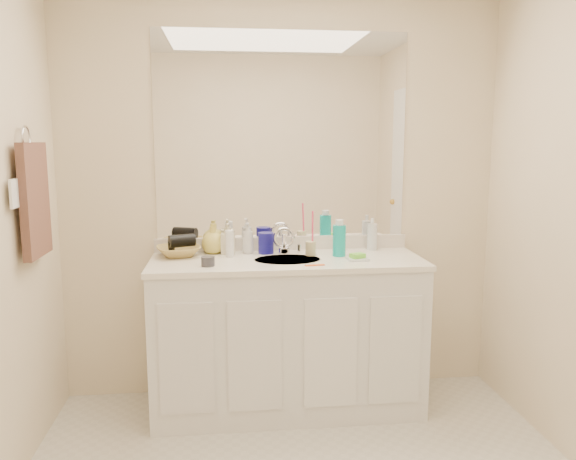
{
  "coord_description": "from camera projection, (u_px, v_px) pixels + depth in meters",
  "views": [
    {
      "loc": [
        -0.34,
        -2.03,
        1.53
      ],
      "look_at": [
        0.0,
        0.97,
        1.05
      ],
      "focal_mm": 35.0,
      "sensor_mm": 36.0,
      "label": 1
    }
  ],
  "objects": [
    {
      "name": "soap_dish",
      "position": [
        357.0,
        259.0,
        3.1
      ],
      "size": [
        0.12,
        0.1,
        0.01
      ],
      "primitive_type": "cube",
      "rotation": [
        0.0,
        0.0,
        0.05
      ],
      "color": "silver",
      "rests_on": "countertop"
    },
    {
      "name": "soap_bottle_white",
      "position": [
        248.0,
        238.0,
        3.28
      ],
      "size": [
        0.09,
        0.09,
        0.18
      ],
      "primitive_type": "imported",
      "rotation": [
        0.0,
        0.0,
        -0.33
      ],
      "color": "silver",
      "rests_on": "countertop"
    },
    {
      "name": "faucet",
      "position": [
        284.0,
        244.0,
        3.29
      ],
      "size": [
        0.02,
        0.02,
        0.11
      ],
      "primitive_type": "cylinder",
      "color": "silver",
      "rests_on": "countertop"
    },
    {
      "name": "vanity_cabinet",
      "position": [
        287.0,
        336.0,
        3.21
      ],
      "size": [
        1.5,
        0.55,
        0.85
      ],
      "primitive_type": "cube",
      "color": "white",
      "rests_on": "floor"
    },
    {
      "name": "blue_mug",
      "position": [
        266.0,
        243.0,
        3.28
      ],
      "size": [
        0.11,
        0.11,
        0.12
      ],
      "primitive_type": "cylinder",
      "rotation": [
        0.0,
        0.0,
        -0.27
      ],
      "color": "navy",
      "rests_on": "countertop"
    },
    {
      "name": "countertop",
      "position": [
        287.0,
        261.0,
        3.14
      ],
      "size": [
        1.52,
        0.57,
        0.03
      ],
      "primitive_type": "cube",
      "color": "white",
      "rests_on": "vanity_cabinet"
    },
    {
      "name": "wall_back",
      "position": [
        282.0,
        197.0,
        3.36
      ],
      "size": [
        2.6,
        0.02,
        2.4
      ],
      "primitive_type": "cube",
      "color": "beige",
      "rests_on": "floor"
    },
    {
      "name": "extra_white_bottle",
      "position": [
        230.0,
        244.0,
        3.17
      ],
      "size": [
        0.05,
        0.05,
        0.15
      ],
      "primitive_type": "cylinder",
      "rotation": [
        0.0,
        0.0,
        0.14
      ],
      "color": "white",
      "rests_on": "countertop"
    },
    {
      "name": "clear_pump_bottle",
      "position": [
        372.0,
        237.0,
        3.38
      ],
      "size": [
        0.06,
        0.06,
        0.16
      ],
      "primitive_type": "cylinder",
      "rotation": [
        0.0,
        0.0,
        0.06
      ],
      "color": "silver",
      "rests_on": "countertop"
    },
    {
      "name": "hand_towel",
      "position": [
        35.0,
        200.0,
        2.7
      ],
      "size": [
        0.04,
        0.32,
        0.55
      ],
      "primitive_type": "cube",
      "color": "#462D25",
      "rests_on": "towel_ring"
    },
    {
      "name": "wicker_basket",
      "position": [
        179.0,
        251.0,
        3.2
      ],
      "size": [
        0.3,
        0.3,
        0.06
      ],
      "primitive_type": "imported",
      "rotation": [
        0.0,
        0.0,
        0.25
      ],
      "color": "olive",
      "rests_on": "countertop"
    },
    {
      "name": "soap_bottle_yellow",
      "position": [
        213.0,
        239.0,
        3.28
      ],
      "size": [
        0.18,
        0.18,
        0.17
      ],
      "primitive_type": "imported",
      "rotation": [
        0.0,
        0.0,
        0.43
      ],
      "color": "#D1C151",
      "rests_on": "countertop"
    },
    {
      "name": "dark_jar",
      "position": [
        208.0,
        261.0,
        2.95
      ],
      "size": [
        0.09,
        0.09,
        0.05
      ],
      "primitive_type": "cylinder",
      "rotation": [
        0.0,
        0.0,
        0.39
      ],
      "color": "#343339",
      "rests_on": "countertop"
    },
    {
      "name": "backsplash",
      "position": [
        282.0,
        243.0,
        3.39
      ],
      "size": [
        1.52,
        0.03,
        0.08
      ],
      "primitive_type": "cube",
      "color": "silver",
      "rests_on": "countertop"
    },
    {
      "name": "mouthwash_bottle",
      "position": [
        339.0,
        241.0,
        3.2
      ],
      "size": [
        0.08,
        0.08,
        0.18
      ],
      "primitive_type": "cylinder",
      "rotation": [
        0.0,
        0.0,
        -0.06
      ],
      "color": "#0EAEAB",
      "rests_on": "countertop"
    },
    {
      "name": "mirror",
      "position": [
        282.0,
        136.0,
        3.3
      ],
      "size": [
        1.48,
        0.01,
        1.2
      ],
      "primitive_type": "cube",
      "color": "white",
      "rests_on": "wall_back"
    },
    {
      "name": "toothbrush",
      "position": [
        313.0,
        230.0,
        3.21
      ],
      "size": [
        0.02,
        0.04,
        0.22
      ],
      "primitive_type": "cylinder",
      "rotation": [
        0.14,
        0.0,
        -0.15
      ],
      "color": "#FF436E",
      "rests_on": "tan_cup"
    },
    {
      "name": "soap_bottle_cream",
      "position": [
        228.0,
        238.0,
        3.27
      ],
      "size": [
        0.08,
        0.09,
        0.18
      ],
      "primitive_type": "imported",
      "rotation": [
        0.0,
        0.0,
        -0.06
      ],
      "color": "beige",
      "rests_on": "countertop"
    },
    {
      "name": "sink_basin",
      "position": [
        287.0,
        261.0,
        3.12
      ],
      "size": [
        0.37,
        0.37,
        0.02
      ],
      "primitive_type": "cylinder",
      "color": "beige",
      "rests_on": "countertop"
    },
    {
      "name": "wall_front",
      "position": [
        465.0,
        374.0,
        0.81
      ],
      "size": [
        2.6,
        0.02,
        2.4
      ],
      "primitive_type": "cube",
      "color": "beige",
      "rests_on": "floor"
    },
    {
      "name": "tan_cup",
      "position": [
        311.0,
        248.0,
        3.22
      ],
      "size": [
        0.06,
        0.06,
        0.08
      ],
      "primitive_type": "cylinder",
      "rotation": [
        0.0,
        0.0,
        0.05
      ],
      "color": "beige",
      "rests_on": "countertop"
    },
    {
      "name": "orange_comb",
      "position": [
        315.0,
        265.0,
        2.96
      ],
      "size": [
        0.11,
        0.04,
        0.0
      ],
      "primitive_type": "cube",
      "rotation": [
        0.0,
        0.0,
        0.13
      ],
      "color": "#FE5E1A",
      "rests_on": "countertop"
    },
    {
      "name": "green_soap",
      "position": [
        358.0,
        256.0,
        3.09
      ],
      "size": [
        0.09,
        0.08,
        0.03
      ],
      "primitive_type": "cube",
      "rotation": [
        0.0,
        0.0,
        0.37
      ],
      "color": "#72E437",
      "rests_on": "soap_dish"
    },
    {
      "name": "hair_dryer",
      "position": [
        182.0,
        241.0,
        3.19
      ],
      "size": [
        0.16,
        0.12,
        0.07
      ],
      "primitive_type": "cylinder",
      "rotation": [
        0.0,
        1.57,
        0.36
      ],
      "color": "black",
      "rests_on": "wicker_basket"
    },
    {
      "name": "towel_ring",
      "position": [
        26.0,
        137.0,
        2.65
      ],
      "size": [
        0.01,
        0.11,
        0.11
      ],
      "primitive_type": "torus",
      "rotation": [
        0.0,
        1.57,
        0.0
      ],
      "color": "silver",
      "rests_on": "wall_left"
    },
    {
      "name": "switch_plate",
      "position": [
        14.0,
        194.0,
        2.49
      ],
      "size": [
        0.01,
        0.08,
        0.13
      ],
      "primitive_type": "cube",
      "color": "white",
      "rests_on": "wall_left"
    }
  ]
}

